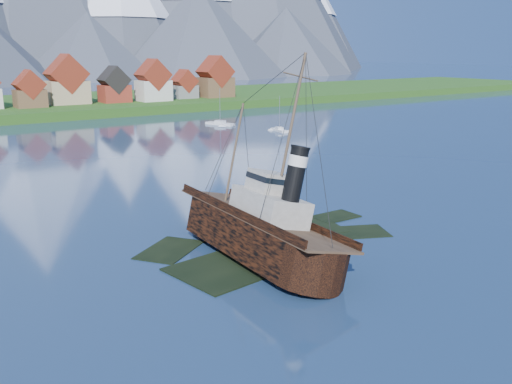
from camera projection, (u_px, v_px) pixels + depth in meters
ground at (266, 249)px, 63.83m from camera, size 1400.00×1400.00×0.00m
shoal at (268, 244)px, 66.61m from camera, size 31.71×21.24×1.14m
seawall at (5, 125)px, 168.84m from camera, size 600.00×2.50×2.00m
tugboat_wreck at (245, 227)px, 62.21m from camera, size 6.80×29.28×23.20m
sailboat_d at (279, 131)px, 155.14m from camera, size 3.27×7.52×9.96m
sailboat_e at (220, 124)px, 168.20m from camera, size 5.37×9.89×11.17m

